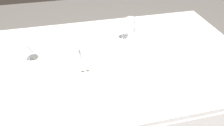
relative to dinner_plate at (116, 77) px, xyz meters
The scene contains 14 objects.
ground_plane 0.78m from the dinner_plate, 81.44° to the left, with size 6.00×6.00×0.00m, color slate.
dining_table 0.23m from the dinner_plate, 81.44° to the left, with size 1.80×1.11×0.74m.
dinner_plate is the anchor object (origin of this frame).
fork_outer 0.17m from the dinner_plate, 167.53° to the left, with size 0.03×0.22×0.00m.
fork_inner 0.19m from the dinner_plate, behind, with size 0.02×0.22×0.00m.
dinner_knife 0.16m from the dinner_plate, ahead, with size 0.02×0.22×0.00m.
spoon_soup 0.19m from the dinner_plate, 14.55° to the left, with size 0.03×0.20×0.01m.
spoon_dessert 0.23m from the dinner_plate, 11.35° to the left, with size 0.03×0.21×0.01m.
saucer_left 0.40m from the dinner_plate, 51.38° to the left, with size 0.12×0.12×0.01m, color white.
coffee_cup_left 0.41m from the dinner_plate, 51.18° to the left, with size 0.10×0.08×0.07m.
wine_glass_centre 0.44m from the dinner_plate, 70.31° to the left, with size 0.07×0.07×0.15m.
wine_glass_left 0.59m from the dinner_plate, 151.38° to the left, with size 0.08×0.08×0.14m.
drink_tumbler 0.53m from the dinner_plate, 64.78° to the left, with size 0.07×0.07×0.14m.
napkin_folded 0.34m from the dinner_plate, 131.04° to the left, with size 0.07×0.07×0.18m, color white.
Camera 1 is at (-0.26, -1.12, 1.59)m, focal length 34.18 mm.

